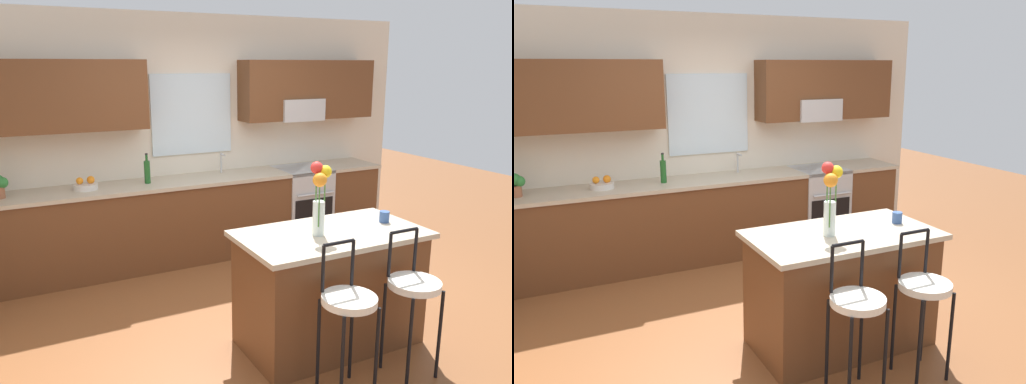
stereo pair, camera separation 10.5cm
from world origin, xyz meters
TOP-DOWN VIEW (x-y plane):
  - ground_plane at (0.00, 0.00)m, footprint 14.00×14.00m
  - back_wall_assembly at (0.02, 1.98)m, footprint 5.60×0.50m
  - counter_run at (0.00, 1.70)m, footprint 4.56×0.64m
  - sink_faucet at (0.30, 1.84)m, footprint 0.02×0.13m
  - oven_range at (1.29, 1.68)m, footprint 0.60×0.64m
  - kitchen_island at (0.20, -0.53)m, footprint 1.43×0.79m
  - bar_stool_near at (-0.08, -1.14)m, footprint 0.36×0.36m
  - bar_stool_middle at (0.47, -1.14)m, footprint 0.36×0.36m
  - flower_vase at (0.07, -0.55)m, footprint 0.17×0.16m
  - mug_ceramic at (0.72, -0.52)m, footprint 0.08×0.08m
  - fruit_bowl_oranges at (-1.25, 1.70)m, footprint 0.24×0.24m
  - bottle_olive_oil at (-0.62, 1.70)m, footprint 0.06×0.06m
  - potted_plant_small at (-2.04, 1.70)m, footprint 0.18×0.12m

SIDE VIEW (x-z plane):
  - ground_plane at x=0.00m, z-range 0.00..0.00m
  - oven_range at x=1.29m, z-range 0.00..0.92m
  - kitchen_island at x=0.20m, z-range 0.00..0.92m
  - counter_run at x=0.00m, z-range 0.01..0.93m
  - bar_stool_near at x=-0.08m, z-range 0.11..1.16m
  - bar_stool_middle at x=0.47m, z-range 0.11..1.16m
  - fruit_bowl_oranges at x=-1.25m, z-range 0.90..1.03m
  - mug_ceramic at x=0.72m, z-range 0.92..1.01m
  - bottle_olive_oil at x=-0.62m, z-range 0.89..1.21m
  - potted_plant_small at x=-2.04m, z-range 0.94..1.17m
  - sink_faucet at x=0.30m, z-range 0.95..1.18m
  - flower_vase at x=0.07m, z-range 0.96..1.51m
  - back_wall_assembly at x=0.02m, z-range 0.16..2.86m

